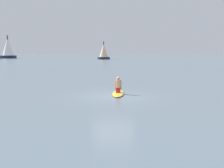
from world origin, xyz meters
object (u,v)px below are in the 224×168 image
(surfboard, at_px, (118,93))
(person_paddler, at_px, (118,85))
(sailboat_far_left, at_px, (104,51))
(sailboat_near_right, at_px, (8,48))

(surfboard, relative_size, person_paddler, 2.93)
(person_paddler, distance_m, sailboat_far_left, 71.69)
(sailboat_far_left, bearing_deg, person_paddler, -112.78)
(sailboat_near_right, bearing_deg, surfboard, -82.36)
(surfboard, xyz_separation_m, sailboat_near_right, (-36.64, 82.88, 3.88))
(sailboat_near_right, bearing_deg, person_paddler, -82.36)
(sailboat_far_left, bearing_deg, surfboard, -112.78)
(sailboat_near_right, bearing_deg, sailboat_far_left, -33.98)
(person_paddler, bearing_deg, surfboard, 180.00)
(surfboard, height_order, person_paddler, person_paddler)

